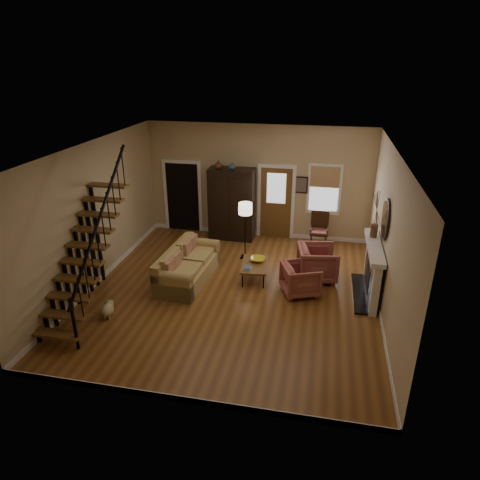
% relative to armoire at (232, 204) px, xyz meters
% --- Properties ---
extents(room, '(7.00, 7.33, 3.30)m').
position_rel_armoire_xyz_m(room, '(0.29, -1.39, 0.46)').
color(room, brown).
rests_on(room, ground).
extents(staircase, '(0.94, 2.80, 3.20)m').
position_rel_armoire_xyz_m(staircase, '(-2.08, -4.45, 0.55)').
color(staircase, brown).
rests_on(staircase, ground).
extents(fireplace, '(0.33, 1.95, 2.30)m').
position_rel_armoire_xyz_m(fireplace, '(3.83, -2.65, -0.31)').
color(fireplace, black).
rests_on(fireplace, ground).
extents(armoire, '(1.30, 0.60, 2.10)m').
position_rel_armoire_xyz_m(armoire, '(0.00, 0.00, 0.00)').
color(armoire, black).
rests_on(armoire, ground).
extents(vase_a, '(0.24, 0.24, 0.25)m').
position_rel_armoire_xyz_m(vase_a, '(-0.35, -0.10, 1.17)').
color(vase_a, '#4C2619').
rests_on(vase_a, armoire).
extents(vase_b, '(0.20, 0.20, 0.21)m').
position_rel_armoire_xyz_m(vase_b, '(0.05, -0.10, 1.16)').
color(vase_b, '#334C60').
rests_on(vase_b, armoire).
extents(sofa, '(1.06, 2.20, 0.80)m').
position_rel_armoire_xyz_m(sofa, '(-0.46, -2.80, -0.65)').
color(sofa, '#A88A4C').
rests_on(sofa, ground).
extents(coffee_table, '(0.71, 1.11, 0.41)m').
position_rel_armoire_xyz_m(coffee_table, '(1.09, -2.40, -0.85)').
color(coffee_table, brown).
rests_on(coffee_table, ground).
extents(bowl, '(0.36, 0.36, 0.09)m').
position_rel_armoire_xyz_m(bowl, '(1.14, -2.25, -0.60)').
color(bowl, yellow).
rests_on(bowl, coffee_table).
extents(books, '(0.19, 0.26, 0.05)m').
position_rel_armoire_xyz_m(books, '(0.97, -2.70, -0.62)').
color(books, beige).
rests_on(books, coffee_table).
extents(armchair_left, '(1.03, 1.02, 0.73)m').
position_rel_armoire_xyz_m(armchair_left, '(2.23, -2.88, -0.69)').
color(armchair_left, maroon).
rests_on(armchair_left, ground).
extents(armchair_right, '(1.06, 1.04, 0.84)m').
position_rel_armoire_xyz_m(armchair_right, '(2.58, -2.10, -0.63)').
color(armchair_right, maroon).
rests_on(armchair_right, ground).
extents(floor_lamp, '(0.38, 0.38, 1.55)m').
position_rel_armoire_xyz_m(floor_lamp, '(0.64, -1.30, -0.28)').
color(floor_lamp, black).
rests_on(floor_lamp, ground).
extents(side_chair, '(0.54, 0.54, 1.02)m').
position_rel_armoire_xyz_m(side_chair, '(2.55, -0.20, -0.54)').
color(side_chair, '#331E10').
rests_on(side_chair, ground).
extents(dog, '(0.33, 0.46, 0.30)m').
position_rel_armoire_xyz_m(dog, '(-1.63, -4.66, -0.90)').
color(dog, '#CEC18D').
rests_on(dog, ground).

